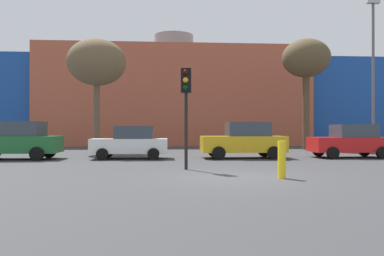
{
  "coord_description": "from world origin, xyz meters",
  "views": [
    {
      "loc": [
        -2.08,
        -11.49,
        1.47
      ],
      "look_at": [
        -0.71,
        8.46,
        1.55
      ],
      "focal_mm": 35.18,
      "sensor_mm": 36.0,
      "label": 1
    }
  ],
  "objects_px": {
    "traffic_light_island": "(186,95)",
    "parked_car_3": "(350,141)",
    "parked_car_1": "(131,143)",
    "street_lamp": "(373,68)",
    "bare_tree_1": "(306,60)",
    "parked_car_2": "(244,140)",
    "bollard_yellow_0": "(282,160)",
    "parked_car_0": "(16,141)",
    "bare_tree_0": "(97,63)"
  },
  "relations": [
    {
      "from": "parked_car_2",
      "to": "traffic_light_island",
      "type": "xyz_separation_m",
      "value": [
        -3.27,
        -5.3,
        1.83
      ]
    },
    {
      "from": "parked_car_1",
      "to": "bollard_yellow_0",
      "type": "height_order",
      "value": "parked_car_1"
    },
    {
      "from": "parked_car_1",
      "to": "bare_tree_1",
      "type": "distance_m",
      "value": 15.61
    },
    {
      "from": "bare_tree_1",
      "to": "parked_car_2",
      "type": "bearing_deg",
      "value": -128.37
    },
    {
      "from": "parked_car_0",
      "to": "bare_tree_1",
      "type": "relative_size",
      "value": 0.53
    },
    {
      "from": "parked_car_1",
      "to": "bare_tree_1",
      "type": "relative_size",
      "value": 0.47
    },
    {
      "from": "parked_car_1",
      "to": "parked_car_2",
      "type": "relative_size",
      "value": 0.89
    },
    {
      "from": "parked_car_2",
      "to": "parked_car_3",
      "type": "xyz_separation_m",
      "value": [
        5.66,
        0.0,
        -0.05
      ]
    },
    {
      "from": "parked_car_1",
      "to": "street_lamp",
      "type": "relative_size",
      "value": 0.41
    },
    {
      "from": "parked_car_3",
      "to": "parked_car_2",
      "type": "bearing_deg",
      "value": 0.0
    },
    {
      "from": "bare_tree_0",
      "to": "bare_tree_1",
      "type": "distance_m",
      "value": 15.04
    },
    {
      "from": "parked_car_1",
      "to": "parked_car_3",
      "type": "relative_size",
      "value": 0.95
    },
    {
      "from": "bare_tree_1",
      "to": "street_lamp",
      "type": "height_order",
      "value": "street_lamp"
    },
    {
      "from": "parked_car_2",
      "to": "bollard_yellow_0",
      "type": "bearing_deg",
      "value": 86.34
    },
    {
      "from": "parked_car_2",
      "to": "bollard_yellow_0",
      "type": "distance_m",
      "value": 7.99
    },
    {
      "from": "parked_car_0",
      "to": "parked_car_3",
      "type": "bearing_deg",
      "value": -180.0
    },
    {
      "from": "parked_car_3",
      "to": "bare_tree_0",
      "type": "height_order",
      "value": "bare_tree_0"
    },
    {
      "from": "street_lamp",
      "to": "parked_car_1",
      "type": "bearing_deg",
      "value": -169.79
    },
    {
      "from": "parked_car_0",
      "to": "bare_tree_0",
      "type": "bearing_deg",
      "value": -120.24
    },
    {
      "from": "parked_car_0",
      "to": "parked_car_2",
      "type": "height_order",
      "value": "parked_car_0"
    },
    {
      "from": "traffic_light_island",
      "to": "bare_tree_0",
      "type": "height_order",
      "value": "bare_tree_0"
    },
    {
      "from": "parked_car_0",
      "to": "traffic_light_island",
      "type": "relative_size",
      "value": 1.15
    },
    {
      "from": "parked_car_0",
      "to": "bollard_yellow_0",
      "type": "bearing_deg",
      "value": 143.8
    },
    {
      "from": "bare_tree_1",
      "to": "bare_tree_0",
      "type": "bearing_deg",
      "value": -169.01
    },
    {
      "from": "parked_car_0",
      "to": "street_lamp",
      "type": "distance_m",
      "value": 20.37
    },
    {
      "from": "parked_car_1",
      "to": "parked_car_3",
      "type": "bearing_deg",
      "value": 180.0
    },
    {
      "from": "traffic_light_island",
      "to": "parked_car_3",
      "type": "bearing_deg",
      "value": 131.52
    },
    {
      "from": "parked_car_0",
      "to": "street_lamp",
      "type": "height_order",
      "value": "street_lamp"
    },
    {
      "from": "parked_car_2",
      "to": "street_lamp",
      "type": "height_order",
      "value": "street_lamp"
    },
    {
      "from": "parked_car_0",
      "to": "bare_tree_1",
      "type": "xyz_separation_m",
      "value": [
        17.72,
        7.99,
        5.68
      ]
    },
    {
      "from": "parked_car_0",
      "to": "parked_car_1",
      "type": "xyz_separation_m",
      "value": [
        5.62,
        0.0,
        -0.11
      ]
    },
    {
      "from": "parked_car_0",
      "to": "parked_car_1",
      "type": "distance_m",
      "value": 5.62
    },
    {
      "from": "bollard_yellow_0",
      "to": "traffic_light_island",
      "type": "bearing_deg",
      "value": 136.0
    },
    {
      "from": "parked_car_3",
      "to": "street_lamp",
      "type": "distance_m",
      "value": 5.67
    },
    {
      "from": "traffic_light_island",
      "to": "bare_tree_0",
      "type": "bearing_deg",
      "value": -142.97
    },
    {
      "from": "parked_car_1",
      "to": "street_lamp",
      "type": "bearing_deg",
      "value": -169.79
    },
    {
      "from": "bare_tree_0",
      "to": "bollard_yellow_0",
      "type": "bearing_deg",
      "value": -58.91
    },
    {
      "from": "parked_car_3",
      "to": "street_lamp",
      "type": "relative_size",
      "value": 0.43
    },
    {
      "from": "parked_car_0",
      "to": "parked_car_1",
      "type": "height_order",
      "value": "parked_car_0"
    },
    {
      "from": "bare_tree_1",
      "to": "bollard_yellow_0",
      "type": "height_order",
      "value": "bare_tree_1"
    },
    {
      "from": "bollard_yellow_0",
      "to": "street_lamp",
      "type": "xyz_separation_m",
      "value": [
        8.88,
        10.52,
        4.59
      ]
    },
    {
      "from": "parked_car_0",
      "to": "bollard_yellow_0",
      "type": "height_order",
      "value": "parked_car_0"
    },
    {
      "from": "bare_tree_0",
      "to": "parked_car_1",
      "type": "bearing_deg",
      "value": -62.84
    },
    {
      "from": "bollard_yellow_0",
      "to": "parked_car_1",
      "type": "bearing_deg",
      "value": 123.46
    },
    {
      "from": "bare_tree_0",
      "to": "bollard_yellow_0",
      "type": "height_order",
      "value": "bare_tree_0"
    },
    {
      "from": "bare_tree_1",
      "to": "street_lamp",
      "type": "relative_size",
      "value": 0.88
    },
    {
      "from": "parked_car_3",
      "to": "traffic_light_island",
      "type": "xyz_separation_m",
      "value": [
        -8.93,
        -5.3,
        1.88
      ]
    },
    {
      "from": "street_lamp",
      "to": "bare_tree_1",
      "type": "bearing_deg",
      "value": 110.57
    },
    {
      "from": "parked_car_1",
      "to": "bollard_yellow_0",
      "type": "xyz_separation_m",
      "value": [
        5.27,
        -7.97,
        -0.25
      ]
    },
    {
      "from": "parked_car_2",
      "to": "street_lamp",
      "type": "distance_m",
      "value": 9.72
    }
  ]
}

